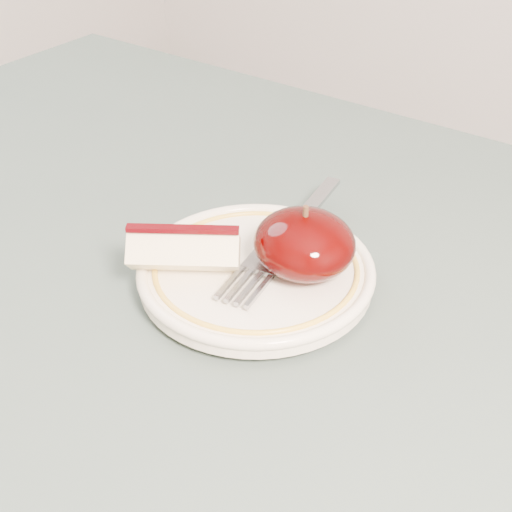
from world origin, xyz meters
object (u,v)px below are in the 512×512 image
Objects in this scene: apple_half at (304,244)px; table at (86,384)px; fork at (286,237)px; plate at (256,271)px.

table is at bearing -139.58° from apple_half.
apple_half is at bearing -135.64° from fork.
plate is at bearing 43.06° from table.
apple_half is 0.39× the size of fork.
fork is (-0.03, 0.02, -0.02)m from apple_half.
apple_half is (0.13, 0.11, 0.13)m from table.
apple_half is at bearing 40.42° from table.
apple_half reaches higher than table.
table is 0.20m from fork.
table is 5.00× the size of plate.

